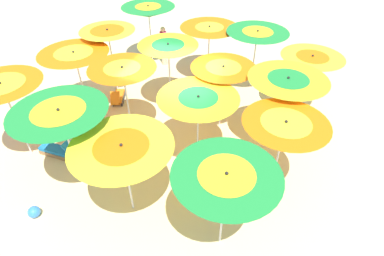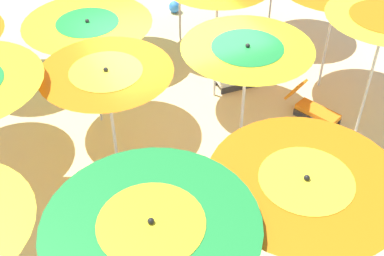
{
  "view_description": "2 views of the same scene",
  "coord_description": "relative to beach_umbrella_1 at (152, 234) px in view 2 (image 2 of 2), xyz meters",
  "views": [
    {
      "loc": [
        3.11,
        -7.37,
        6.52
      ],
      "look_at": [
        0.95,
        -1.28,
        1.24
      ],
      "focal_mm": 28.71,
      "sensor_mm": 36.0,
      "label": 1
    },
    {
      "loc": [
        2.84,
        6.63,
        6.31
      ],
      "look_at": [
        0.3,
        1.46,
        1.42
      ],
      "focal_mm": 48.05,
      "sensor_mm": 36.0,
      "label": 2
    }
  ],
  "objects": [
    {
      "name": "lounger_1",
      "position": [
        -3.73,
        -4.35,
        -1.88
      ],
      "size": [
        1.23,
        0.46,
        0.52
      ],
      "rotation": [
        0.0,
        0.0,
        6.19
      ],
      "color": "#333338",
      "rests_on": "ground"
    },
    {
      "name": "beach_ball",
      "position": [
        -3.82,
        -7.89,
        -1.92
      ],
      "size": [
        0.3,
        0.3,
        0.3
      ],
      "primitive_type": "sphere",
      "color": "#337FE5",
      "rests_on": "ground"
    },
    {
      "name": "beach_umbrella_7",
      "position": [
        -4.89,
        -2.06,
        0.16
      ],
      "size": [
        1.94,
        1.94,
        2.48
      ],
      "color": "silver",
      "rests_on": "ground"
    },
    {
      "name": "beach_umbrella_2",
      "position": [
        -1.84,
        0.11,
        -0.15
      ],
      "size": [
        2.25,
        2.25,
        2.2
      ],
      "color": "silver",
      "rests_on": "ground"
    },
    {
      "name": "beach_umbrella_5",
      "position": [
        -0.5,
        -2.88,
        -0.04
      ],
      "size": [
        1.95,
        1.95,
        2.25
      ],
      "color": "silver",
      "rests_on": "ground"
    },
    {
      "name": "beach_umbrella_9",
      "position": [
        -0.72,
        -4.52,
        -0.12
      ],
      "size": [
        2.18,
        2.18,
        2.17
      ],
      "color": "silver",
      "rests_on": "ground"
    },
    {
      "name": "beach_umbrella_1",
      "position": [
        0.0,
        0.0,
        0.0
      ],
      "size": [
        2.25,
        2.25,
        2.31
      ],
      "color": "silver",
      "rests_on": "ground"
    },
    {
      "name": "lounger_0",
      "position": [
        -4.42,
        -2.79,
        -1.86
      ],
      "size": [
        0.71,
        1.16,
        0.67
      ],
      "rotation": [
        0.0,
        0.0,
        8.21
      ],
      "color": "#333338",
      "rests_on": "ground"
    },
    {
      "name": "ground",
      "position": [
        -1.75,
        -3.48,
        -2.09
      ],
      "size": [
        38.0,
        38.0,
        0.04
      ],
      "primitive_type": "cube",
      "color": "beige"
    },
    {
      "name": "lounger_2",
      "position": [
        -4.69,
        -5.89,
        -1.86
      ],
      "size": [
        1.27,
        0.38,
        0.62
      ],
      "rotation": [
        0.0,
        0.0,
        3.15
      ],
      "color": "olive",
      "rests_on": "ground"
    },
    {
      "name": "beach_umbrella_6",
      "position": [
        -2.5,
        -2.32,
        0.12
      ],
      "size": [
        1.97,
        1.97,
        2.42
      ],
      "color": "silver",
      "rests_on": "ground"
    }
  ]
}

